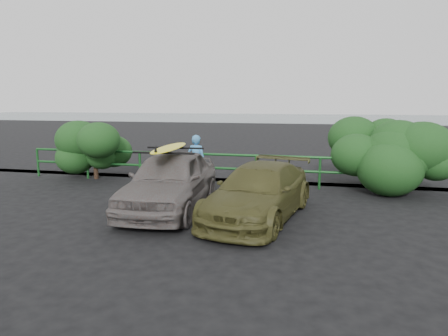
# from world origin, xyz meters

# --- Properties ---
(ground) EXTENTS (80.00, 80.00, 0.00)m
(ground) POSITION_xyz_m (0.00, 0.00, 0.00)
(ground) COLOR black
(ocean) EXTENTS (200.00, 200.00, 0.00)m
(ocean) POSITION_xyz_m (0.00, 60.00, 0.00)
(ocean) COLOR slate
(ocean) RESTS_ON ground
(guardrail) EXTENTS (14.00, 0.08, 1.04)m
(guardrail) POSITION_xyz_m (0.00, 5.00, 0.52)
(guardrail) COLOR #154A1B
(guardrail) RESTS_ON ground
(shrub_left) EXTENTS (3.20, 2.40, 2.11)m
(shrub_left) POSITION_xyz_m (-4.80, 5.40, 1.05)
(shrub_left) COLOR #1B4419
(shrub_left) RESTS_ON ground
(shrub_right) EXTENTS (3.20, 2.40, 1.99)m
(shrub_right) POSITION_xyz_m (5.00, 5.50, 0.99)
(shrub_right) COLOR #1B4419
(shrub_right) RESTS_ON ground
(sedan) EXTENTS (1.98, 4.47, 1.49)m
(sedan) POSITION_xyz_m (-0.73, 1.81, 0.75)
(sedan) COLOR #5D5653
(sedan) RESTS_ON ground
(olive_vehicle) EXTENTS (2.56, 4.58, 1.25)m
(olive_vehicle) POSITION_xyz_m (1.56, 1.56, 0.63)
(olive_vehicle) COLOR #43411D
(olive_vehicle) RESTS_ON ground
(man) EXTENTS (0.66, 0.48, 1.66)m
(man) POSITION_xyz_m (-0.88, 4.67, 0.83)
(man) COLOR #4188C3
(man) RESTS_ON ground
(roof_rack) EXTENTS (1.57, 1.14, 0.05)m
(roof_rack) POSITION_xyz_m (-0.73, 1.81, 1.52)
(roof_rack) COLOR black
(roof_rack) RESTS_ON sedan
(surfboard) EXTENTS (0.63, 2.48, 0.07)m
(surfboard) POSITION_xyz_m (-0.73, 1.81, 1.58)
(surfboard) COLOR yellow
(surfboard) RESTS_ON roof_rack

